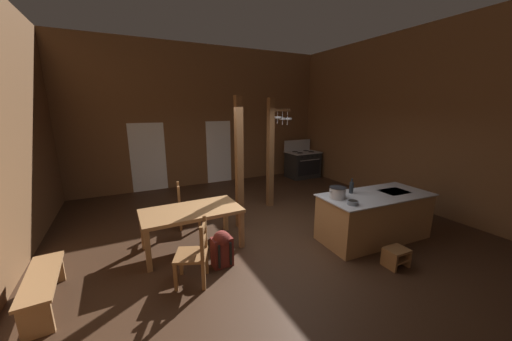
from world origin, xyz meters
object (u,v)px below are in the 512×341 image
at_px(stove_range, 303,164).
at_px(backpack, 222,247).
at_px(bench_along_left_wall, 43,286).
at_px(stockpot_on_counter, 338,193).
at_px(ladderback_chair_by_post, 186,206).
at_px(mixing_bowl_on_counter, 353,203).
at_px(kitchen_island, 374,216).
at_px(bottle_tall_on_counter, 351,187).
at_px(step_stool, 396,256).
at_px(dining_table, 191,214).
at_px(ladderback_chair_near_window, 195,253).

bearing_deg(stove_range, backpack, -138.18).
xyz_separation_m(bench_along_left_wall, stockpot_on_counter, (4.45, -0.39, 0.70)).
relative_size(ladderback_chair_by_post, mixing_bowl_on_counter, 5.10).
relative_size(kitchen_island, bench_along_left_wall, 1.81).
distance_m(ladderback_chair_by_post, bottle_tall_on_counter, 3.38).
height_order(step_stool, mixing_bowl_on_counter, mixing_bowl_on_counter).
bearing_deg(ladderback_chair_by_post, dining_table, -96.24).
xyz_separation_m(step_stool, ladderback_chair_by_post, (-2.67, 3.00, 0.27)).
xyz_separation_m(ladderback_chair_by_post, stockpot_on_counter, (2.30, -1.99, 0.55)).
bearing_deg(stove_range, stockpot_on_counter, -119.15).
relative_size(ladderback_chair_by_post, bottle_tall_on_counter, 3.31).
xyz_separation_m(stove_range, dining_table, (-4.81, -3.29, 0.17)).
bearing_deg(mixing_bowl_on_counter, ladderback_chair_by_post, 134.37).
relative_size(stove_range, bench_along_left_wall, 1.08).
bearing_deg(ladderback_chair_by_post, bottle_tall_on_counter, -34.46).
relative_size(stove_range, backpack, 2.21).
height_order(dining_table, bottle_tall_on_counter, bottle_tall_on_counter).
relative_size(ladderback_chair_by_post, backpack, 1.59).
relative_size(dining_table, ladderback_chair_by_post, 1.81).
relative_size(bench_along_left_wall, backpack, 2.04).
bearing_deg(kitchen_island, step_stool, -117.94).
xyz_separation_m(kitchen_island, mixing_bowl_on_counter, (-0.81, -0.20, 0.48)).
height_order(stove_range, step_stool, stove_range).
xyz_separation_m(step_stool, dining_table, (-2.77, 2.03, 0.47)).
relative_size(kitchen_island, step_stool, 6.02).
distance_m(dining_table, bench_along_left_wall, 2.17).
distance_m(kitchen_island, ladderback_chair_by_post, 3.79).
bearing_deg(bottle_tall_on_counter, bench_along_left_wall, 176.66).
bearing_deg(ladderback_chair_near_window, dining_table, 78.66).
relative_size(stove_range, ladderback_chair_near_window, 1.39).
xyz_separation_m(stove_range, bottle_tall_on_counter, (-1.96, -4.20, 0.53)).
relative_size(stove_range, bottle_tall_on_counter, 4.61).
distance_m(stove_range, bottle_tall_on_counter, 4.67).
xyz_separation_m(kitchen_island, dining_table, (-3.22, 1.19, 0.20)).
height_order(backpack, stockpot_on_counter, stockpot_on_counter).
xyz_separation_m(ladderback_chair_near_window, bench_along_left_wall, (-1.85, 0.36, -0.15)).
distance_m(step_stool, bottle_tall_on_counter, 1.39).
bearing_deg(backpack, dining_table, 110.72).
xyz_separation_m(dining_table, bottle_tall_on_counter, (2.85, -0.92, 0.36)).
relative_size(ladderback_chair_near_window, ladderback_chair_by_post, 1.00).
distance_m(ladderback_chair_near_window, bench_along_left_wall, 1.89).
bearing_deg(bottle_tall_on_counter, stove_range, 65.02).
distance_m(ladderback_chair_near_window, bottle_tall_on_counter, 3.10).
bearing_deg(mixing_bowl_on_counter, backpack, 163.53).
xyz_separation_m(kitchen_island, stockpot_on_counter, (-0.81, 0.17, 0.55)).
height_order(dining_table, backpack, dining_table).
distance_m(dining_table, stockpot_on_counter, 2.64).
xyz_separation_m(ladderback_chair_near_window, bottle_tall_on_counter, (3.05, 0.07, 0.56)).
distance_m(ladderback_chair_near_window, stockpot_on_counter, 2.66).
distance_m(ladderback_chair_near_window, backpack, 0.55).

